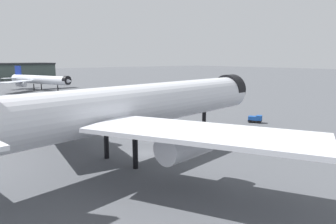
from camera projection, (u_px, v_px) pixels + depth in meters
name	position (u px, v px, depth m)	size (l,w,h in m)	color
ground	(143.00, 154.00, 51.20)	(900.00, 900.00, 0.00)	#4C4F54
airliner_near_gate	(132.00, 107.00, 47.04)	(64.95, 58.65, 18.59)	silver
airliner_far_taxiway	(39.00, 80.00, 151.51)	(38.11, 42.62, 11.75)	silver
baggage_tug_wing	(255.00, 119.00, 75.67)	(3.00, 3.58, 1.85)	black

